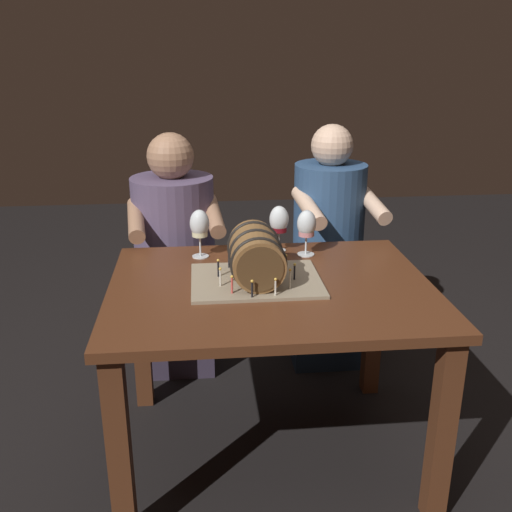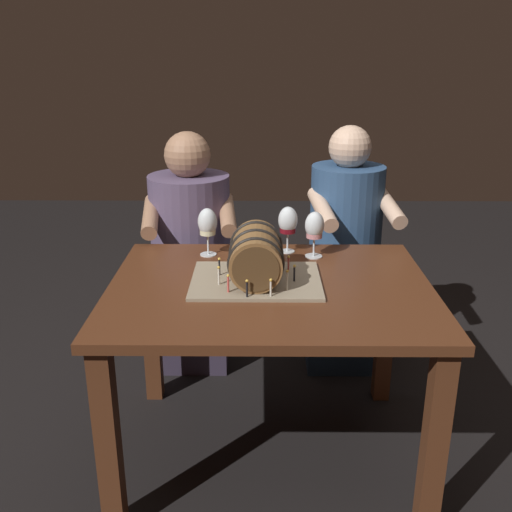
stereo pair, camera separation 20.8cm
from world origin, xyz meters
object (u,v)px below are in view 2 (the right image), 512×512
Objects in this scene: dining_table at (270,314)px; barrel_cake at (256,259)px; person_seated_right at (344,259)px; wine_glass_white at (207,224)px; wine_glass_rose at (315,227)px; wine_glass_red at (288,222)px; person_seated_left at (191,258)px.

barrel_cake is at bearing 153.00° from dining_table.
wine_glass_white is at bearing -146.77° from person_seated_right.
barrel_cake is at bearing -130.46° from wine_glass_rose.
person_seated_right reaches higher than wine_glass_red.
wine_glass_red is at bearing -39.21° from person_seated_left.
wine_glass_white is (-0.25, 0.32, 0.25)m from dining_table.
barrel_cake is 0.36m from wine_glass_red.
person_seated_right is at bearing 62.82° from dining_table.
wine_glass_red reaches higher than wine_glass_rose.
person_seated_left is at bearing 142.38° from wine_glass_rose.
wine_glass_white is at bearing -73.40° from person_seated_left.
dining_table is at bearing -121.28° from wine_glass_rose.
wine_glass_white is at bearing 128.21° from dining_table.
barrel_cake is at bearing -65.39° from person_seated_left.
wine_glass_rose is (0.23, 0.27, 0.04)m from barrel_cake.
wine_glass_rose is 0.16× the size of person_seated_left.
wine_glass_white is 0.17× the size of person_seated_left.
barrel_cake is 2.37× the size of wine_glass_white.
wine_glass_red is (0.13, 0.33, 0.04)m from barrel_cake.
dining_table is 0.47m from wine_glass_white.
dining_table is 5.87× the size of wine_glass_white.
barrel_cake is 0.40× the size of person_seated_left.
dining_table is 0.44m from wine_glass_red.
person_seated_left reaches higher than wine_glass_white.
wine_glass_rose is 0.75m from person_seated_left.
wine_glass_rose is at bearing -37.62° from person_seated_left.
barrel_cake is at bearing -121.21° from person_seated_right.
wine_glass_red reaches higher than dining_table.
wine_glass_white reaches higher than dining_table.
person_seated_left reaches higher than barrel_cake.
person_seated_right is at bearing 58.79° from barrel_cake.
wine_glass_rose is 0.98× the size of wine_glass_red.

